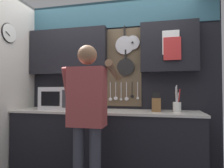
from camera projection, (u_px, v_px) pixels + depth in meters
name	position (u px, v px, depth m)	size (l,w,h in m)	color
base_cabinet_counter	(104.00, 145.00, 2.67)	(2.51, 0.60, 0.92)	black
back_wall_unit	(108.00, 68.00, 2.96)	(3.08, 0.23, 2.53)	black
side_wall	(1.00, 83.00, 2.58)	(0.07, 1.60, 2.53)	silver
microwave	(60.00, 98.00, 2.86)	(0.50, 0.36, 0.31)	silver
knife_block	(156.00, 104.00, 2.56)	(0.12, 0.15, 0.25)	brown
utensil_crock	(177.00, 105.00, 2.50)	(0.10, 0.10, 0.34)	white
person	(87.00, 109.00, 2.09)	(0.54, 0.65, 1.66)	#383842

